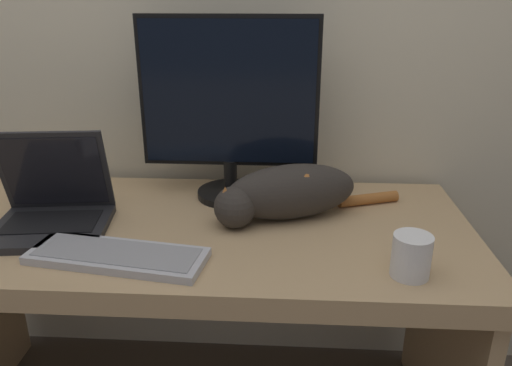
{
  "coord_description": "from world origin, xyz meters",
  "views": [
    {
      "loc": [
        0.26,
        -0.87,
        1.3
      ],
      "look_at": [
        0.19,
        0.31,
        0.84
      ],
      "focal_mm": 35.0,
      "sensor_mm": 36.0,
      "label": 1
    }
  ],
  "objects_px": {
    "monitor": "(229,107)",
    "coffee_mug": "(411,256)",
    "cat": "(286,192)",
    "external_keyboard": "(117,256)",
    "laptop": "(52,210)"
  },
  "relations": [
    {
      "from": "monitor",
      "to": "cat",
      "type": "relative_size",
      "value": 1.01
    },
    {
      "from": "monitor",
      "to": "coffee_mug",
      "type": "bearing_deg",
      "value": -44.1
    },
    {
      "from": "laptop",
      "to": "external_keyboard",
      "type": "height_order",
      "value": "laptop"
    },
    {
      "from": "monitor",
      "to": "external_keyboard",
      "type": "relative_size",
      "value": 1.23
    },
    {
      "from": "laptop",
      "to": "cat",
      "type": "relative_size",
      "value": 0.6
    },
    {
      "from": "monitor",
      "to": "external_keyboard",
      "type": "height_order",
      "value": "monitor"
    },
    {
      "from": "laptop",
      "to": "coffee_mug",
      "type": "relative_size",
      "value": 3.24
    },
    {
      "from": "laptop",
      "to": "external_keyboard",
      "type": "relative_size",
      "value": 0.73
    },
    {
      "from": "laptop",
      "to": "monitor",
      "type": "bearing_deg",
      "value": 21.24
    },
    {
      "from": "cat",
      "to": "coffee_mug",
      "type": "distance_m",
      "value": 0.4
    },
    {
      "from": "laptop",
      "to": "external_keyboard",
      "type": "bearing_deg",
      "value": -42.73
    },
    {
      "from": "monitor",
      "to": "cat",
      "type": "xyz_separation_m",
      "value": [
        0.17,
        -0.15,
        -0.2
      ]
    },
    {
      "from": "monitor",
      "to": "external_keyboard",
      "type": "xyz_separation_m",
      "value": [
        -0.23,
        -0.4,
        -0.27
      ]
    },
    {
      "from": "monitor",
      "to": "coffee_mug",
      "type": "relative_size",
      "value": 5.43
    },
    {
      "from": "coffee_mug",
      "to": "external_keyboard",
      "type": "bearing_deg",
      "value": 177.62
    }
  ]
}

